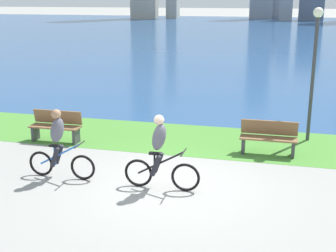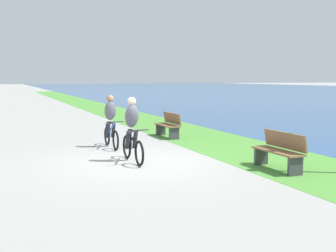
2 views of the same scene
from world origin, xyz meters
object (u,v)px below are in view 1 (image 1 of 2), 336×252
(cyclist_lead, at_px, (160,153))
(bench_near_path, at_px, (269,138))
(cyclist_trailing, at_px, (59,144))
(lamppost_tall, at_px, (315,55))
(bench_far_along_path, at_px, (56,126))

(cyclist_lead, xyz_separation_m, bench_near_path, (2.21, 2.94, -0.39))
(cyclist_lead, height_order, bench_near_path, cyclist_lead)
(cyclist_trailing, distance_m, lamppost_tall, 7.42)
(bench_near_path, distance_m, bench_far_along_path, 6.05)
(bench_near_path, bearing_deg, bench_far_along_path, -176.64)
(bench_near_path, distance_m, lamppost_tall, 2.78)
(bench_far_along_path, bearing_deg, bench_near_path, 3.36)
(cyclist_lead, distance_m, lamppost_tall, 5.80)
(cyclist_lead, distance_m, bench_far_along_path, 4.63)
(cyclist_trailing, bearing_deg, lamppost_tall, 37.67)
(bench_far_along_path, bearing_deg, cyclist_trailing, -61.04)
(cyclist_trailing, relative_size, lamppost_tall, 0.44)
(bench_near_path, bearing_deg, lamppost_tall, 54.64)
(cyclist_lead, relative_size, cyclist_trailing, 1.03)
(cyclist_lead, relative_size, lamppost_tall, 0.45)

